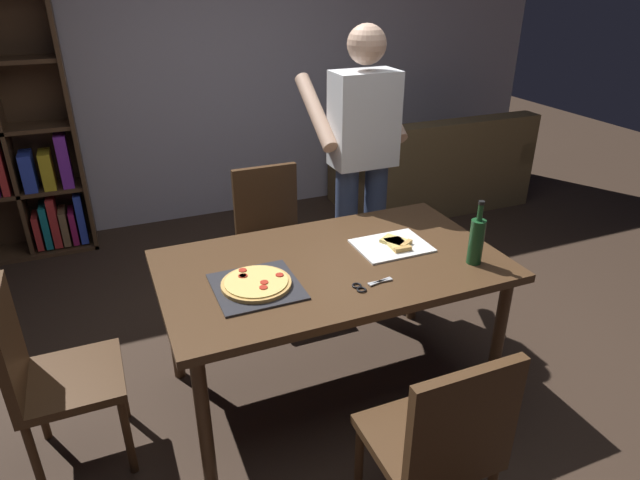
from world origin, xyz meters
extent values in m
plane|color=#38281E|center=(0.00, 0.00, 0.00)|extent=(12.00, 12.00, 0.00)
cube|color=#BCB7C6|center=(0.00, 2.60, 1.40)|extent=(6.40, 0.10, 2.80)
cube|color=#4C331E|center=(0.00, 0.00, 0.73)|extent=(1.63, 0.94, 0.04)
cylinder|color=#4C331E|center=(-0.73, -0.39, 0.35)|extent=(0.06, 0.06, 0.71)
cylinder|color=#4C331E|center=(0.73, -0.39, 0.35)|extent=(0.06, 0.06, 0.71)
cylinder|color=#4C331E|center=(-0.73, 0.39, 0.35)|extent=(0.06, 0.06, 0.71)
cylinder|color=#4C331E|center=(0.73, 0.39, 0.35)|extent=(0.06, 0.06, 0.71)
cube|color=#472D19|center=(0.00, -0.87, 0.43)|extent=(0.42, 0.42, 0.04)
cube|color=#472D19|center=(0.00, -1.06, 0.68)|extent=(0.42, 0.04, 0.45)
cylinder|color=#472D19|center=(0.18, -0.69, 0.21)|extent=(0.04, 0.04, 0.41)
cylinder|color=#472D19|center=(-0.18, -0.69, 0.21)|extent=(0.04, 0.04, 0.41)
cube|color=#472D19|center=(0.00, 0.87, 0.43)|extent=(0.42, 0.42, 0.04)
cube|color=#472D19|center=(0.00, 1.06, 0.68)|extent=(0.42, 0.04, 0.45)
cylinder|color=#472D19|center=(-0.18, 0.69, 0.21)|extent=(0.04, 0.04, 0.41)
cylinder|color=#472D19|center=(0.18, 0.69, 0.21)|extent=(0.04, 0.04, 0.41)
cylinder|color=#472D19|center=(-0.18, 1.05, 0.21)|extent=(0.04, 0.04, 0.41)
cylinder|color=#472D19|center=(0.18, 1.05, 0.21)|extent=(0.04, 0.04, 0.41)
cube|color=#472D19|center=(-1.21, 0.00, 0.43)|extent=(0.42, 0.42, 0.04)
cube|color=#472D19|center=(-1.40, 0.00, 0.68)|extent=(0.04, 0.42, 0.45)
cylinder|color=#472D19|center=(-1.03, -0.18, 0.21)|extent=(0.04, 0.04, 0.41)
cylinder|color=#472D19|center=(-1.03, 0.18, 0.21)|extent=(0.04, 0.04, 0.41)
cylinder|color=#472D19|center=(-1.39, -0.18, 0.21)|extent=(0.04, 0.04, 0.41)
cylinder|color=#472D19|center=(-1.39, 0.18, 0.21)|extent=(0.04, 0.04, 0.41)
cube|color=brown|center=(1.90, 2.05, 0.20)|extent=(1.70, 0.85, 0.40)
cube|color=brown|center=(1.90, 1.73, 0.62)|extent=(1.70, 0.20, 0.45)
cube|color=brown|center=(2.67, 2.05, 0.50)|extent=(0.16, 0.85, 0.20)
cube|color=brown|center=(1.13, 2.05, 0.50)|extent=(0.16, 0.85, 0.20)
cube|color=#513823|center=(-1.08, 2.35, 0.97)|extent=(0.03, 0.35, 1.95)
cube|color=#513823|center=(-1.77, 2.35, 0.01)|extent=(1.40, 0.35, 0.03)
cube|color=#513823|center=(-1.54, 2.35, 0.97)|extent=(0.03, 0.29, 1.89)
cube|color=red|center=(-1.48, 2.33, 0.18)|extent=(0.04, 0.22, 0.27)
cube|color=teal|center=(-1.42, 2.33, 0.21)|extent=(0.05, 0.22, 0.33)
cube|color=red|center=(-1.35, 2.33, 0.24)|extent=(0.06, 0.22, 0.40)
cube|color=olive|center=(-1.29, 2.33, 0.18)|extent=(0.05, 0.22, 0.28)
cube|color=#B21E66|center=(-1.22, 2.33, 0.18)|extent=(0.04, 0.22, 0.26)
cube|color=blue|center=(-1.16, 2.33, 0.24)|extent=(0.05, 0.22, 0.40)
cube|color=red|center=(-1.61, 2.33, 0.71)|extent=(0.05, 0.22, 0.38)
cube|color=blue|center=(-1.45, 2.33, 0.66)|extent=(0.09, 0.22, 0.28)
cube|color=yellow|center=(-1.32, 2.33, 0.66)|extent=(0.08, 0.22, 0.28)
cube|color=purple|center=(-1.19, 2.33, 0.72)|extent=(0.08, 0.22, 0.40)
cylinder|color=#38476B|center=(0.62, 0.72, 0.47)|extent=(0.14, 0.14, 0.95)
cylinder|color=#38476B|center=(0.42, 0.72, 0.47)|extent=(0.14, 0.14, 0.95)
cube|color=white|center=(0.52, 0.72, 1.23)|extent=(0.38, 0.22, 0.55)
sphere|color=#E0B293|center=(0.52, 0.72, 1.64)|extent=(0.22, 0.22, 0.22)
cylinder|color=#E0B293|center=(0.75, 0.90, 1.25)|extent=(0.09, 0.50, 0.39)
cylinder|color=#E0B293|center=(0.29, 0.90, 1.25)|extent=(0.09, 0.50, 0.39)
cube|color=#2D2D33|center=(-0.40, -0.09, 0.76)|extent=(0.37, 0.37, 0.01)
cylinder|color=tan|center=(-0.40, -0.09, 0.77)|extent=(0.31, 0.31, 0.02)
cylinder|color=#EACC6B|center=(-0.40, -0.09, 0.78)|extent=(0.28, 0.28, 0.01)
cylinder|color=#B22819|center=(-0.29, -0.08, 0.79)|extent=(0.04, 0.04, 0.00)
cylinder|color=#B22819|center=(-0.39, -0.15, 0.79)|extent=(0.04, 0.04, 0.00)
cylinder|color=#B22819|center=(-0.43, 0.03, 0.79)|extent=(0.04, 0.04, 0.00)
cylinder|color=#B22819|center=(-0.44, -0.02, 0.79)|extent=(0.04, 0.04, 0.00)
cylinder|color=#B22819|center=(-0.45, -0.02, 0.79)|extent=(0.04, 0.04, 0.00)
cylinder|color=#B22819|center=(-0.37, -0.11, 0.79)|extent=(0.04, 0.04, 0.00)
cube|color=white|center=(0.34, 0.04, 0.76)|extent=(0.36, 0.28, 0.01)
cube|color=#EACC6B|center=(0.37, 0.04, 0.77)|extent=(0.15, 0.17, 0.02)
cube|color=tan|center=(0.40, -0.01, 0.77)|extent=(0.09, 0.07, 0.02)
cube|color=#EACC6B|center=(0.36, 0.01, 0.77)|extent=(0.10, 0.14, 0.02)
cube|color=tan|center=(0.36, -0.05, 0.77)|extent=(0.09, 0.03, 0.02)
cylinder|color=#194723|center=(0.62, -0.26, 0.86)|extent=(0.07, 0.07, 0.22)
cylinder|color=#194723|center=(0.62, -0.26, 1.01)|extent=(0.03, 0.03, 0.08)
cylinder|color=black|center=(0.62, -0.26, 1.06)|extent=(0.03, 0.03, 0.02)
cube|color=silver|center=(0.12, -0.26, 0.76)|extent=(0.12, 0.04, 0.01)
cube|color=silver|center=(0.12, -0.26, 0.76)|extent=(0.12, 0.02, 0.01)
torus|color=black|center=(0.01, -0.25, 0.76)|extent=(0.05, 0.05, 0.01)
torus|color=black|center=(0.01, -0.29, 0.76)|extent=(0.05, 0.05, 0.01)
camera|label=1|loc=(-0.94, -2.11, 2.00)|focal=30.85mm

